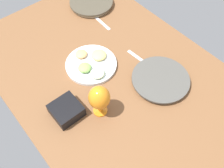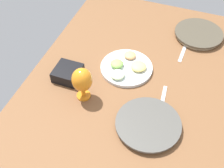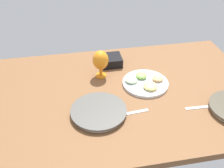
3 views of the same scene
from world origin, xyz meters
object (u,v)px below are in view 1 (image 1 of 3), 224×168
(dinner_plate_left, at_px, (91,3))
(hurricane_glass_orange, at_px, (99,98))
(fruit_platter, at_px, (91,64))
(dinner_plate_right, at_px, (160,80))
(square_bowl_black, at_px, (66,110))

(dinner_plate_left, xyz_separation_m, hurricane_glass_orange, (0.67, -0.46, 0.10))
(dinner_plate_left, distance_m, fruit_platter, 0.52)
(fruit_platter, distance_m, hurricane_glass_orange, 0.30)
(dinner_plate_right, relative_size, fruit_platter, 1.07)
(dinner_plate_right, xyz_separation_m, fruit_platter, (-0.32, -0.21, 0.00))
(dinner_plate_right, relative_size, hurricane_glass_orange, 1.65)
(hurricane_glass_orange, relative_size, square_bowl_black, 1.36)
(dinner_plate_left, relative_size, hurricane_glass_orange, 1.57)
(dinner_plate_right, height_order, hurricane_glass_orange, hurricane_glass_orange)
(fruit_platter, height_order, square_bowl_black, square_bowl_black)
(fruit_platter, xyz_separation_m, hurricane_glass_orange, (0.25, -0.14, 0.10))
(fruit_platter, xyz_separation_m, square_bowl_black, (0.16, -0.27, 0.02))
(square_bowl_black, bearing_deg, fruit_platter, 120.76)
(hurricane_glass_orange, bearing_deg, square_bowl_black, -125.44)
(dinner_plate_left, distance_m, dinner_plate_right, 0.74)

